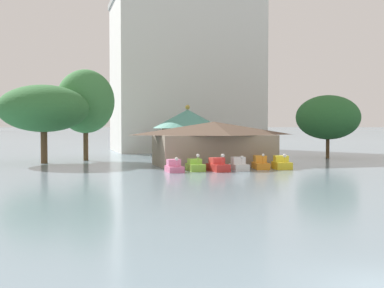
{
  "coord_description": "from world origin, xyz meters",
  "views": [
    {
      "loc": [
        -9.09,
        -11.97,
        4.7
      ],
      "look_at": [
        1.68,
        26.93,
        3.14
      ],
      "focal_mm": 46.67,
      "sensor_mm": 36.0,
      "label": 1
    }
  ],
  "objects_px": {
    "boathouse": "(214,142)",
    "shoreline_tree_tall_left": "(44,109)",
    "pedal_boat_lime": "(195,166)",
    "green_roof_pavilion": "(188,129)",
    "shoreline_tree_mid": "(85,102)",
    "pedal_boat_red": "(218,166)",
    "pedal_boat_pink": "(174,167)",
    "pedal_boat_yellow": "(282,164)",
    "background_building_block": "(185,75)",
    "pedal_boat_orange": "(260,164)",
    "shoreline_tree_right": "(328,117)",
    "pedal_boat_white": "(239,165)"
  },
  "relations": [
    {
      "from": "shoreline_tree_mid",
      "to": "pedal_boat_red",
      "type": "bearing_deg",
      "value": -57.75
    },
    {
      "from": "shoreline_tree_right",
      "to": "pedal_boat_lime",
      "type": "bearing_deg",
      "value": -150.06
    },
    {
      "from": "pedal_boat_orange",
      "to": "shoreline_tree_mid",
      "type": "xyz_separation_m",
      "value": [
        -17.27,
        17.56,
        7.21
      ]
    },
    {
      "from": "pedal_boat_pink",
      "to": "pedal_boat_yellow",
      "type": "height_order",
      "value": "pedal_boat_yellow"
    },
    {
      "from": "pedal_boat_orange",
      "to": "shoreline_tree_right",
      "type": "relative_size",
      "value": 0.36
    },
    {
      "from": "shoreline_tree_tall_left",
      "to": "shoreline_tree_mid",
      "type": "distance_m",
      "value": 6.39
    },
    {
      "from": "pedal_boat_pink",
      "to": "pedal_boat_red",
      "type": "relative_size",
      "value": 0.83
    },
    {
      "from": "pedal_boat_red",
      "to": "shoreline_tree_mid",
      "type": "xyz_separation_m",
      "value": [
        -11.99,
        19.0,
        7.21
      ]
    },
    {
      "from": "pedal_boat_white",
      "to": "pedal_boat_orange",
      "type": "relative_size",
      "value": 0.74
    },
    {
      "from": "shoreline_tree_right",
      "to": "background_building_block",
      "type": "height_order",
      "value": "background_building_block"
    },
    {
      "from": "pedal_boat_pink",
      "to": "pedal_boat_red",
      "type": "bearing_deg",
      "value": 84.17
    },
    {
      "from": "pedal_boat_red",
      "to": "pedal_boat_yellow",
      "type": "height_order",
      "value": "pedal_boat_red"
    },
    {
      "from": "pedal_boat_lime",
      "to": "pedal_boat_red",
      "type": "bearing_deg",
      "value": 65.25
    },
    {
      "from": "pedal_boat_lime",
      "to": "green_roof_pavilion",
      "type": "distance_m",
      "value": 23.37
    },
    {
      "from": "boathouse",
      "to": "shoreline_tree_tall_left",
      "type": "bearing_deg",
      "value": 156.35
    },
    {
      "from": "boathouse",
      "to": "shoreline_tree_tall_left",
      "type": "xyz_separation_m",
      "value": [
        -19.06,
        8.35,
        4.01
      ]
    },
    {
      "from": "green_roof_pavilion",
      "to": "shoreline_tree_right",
      "type": "relative_size",
      "value": 1.16
    },
    {
      "from": "green_roof_pavilion",
      "to": "pedal_boat_white",
      "type": "bearing_deg",
      "value": -91.62
    },
    {
      "from": "pedal_boat_orange",
      "to": "shoreline_tree_right",
      "type": "height_order",
      "value": "shoreline_tree_right"
    },
    {
      "from": "pedal_boat_lime",
      "to": "boathouse",
      "type": "relative_size",
      "value": 0.19
    },
    {
      "from": "pedal_boat_lime",
      "to": "pedal_boat_red",
      "type": "height_order",
      "value": "pedal_boat_red"
    },
    {
      "from": "boathouse",
      "to": "shoreline_tree_mid",
      "type": "bearing_deg",
      "value": 139.35
    },
    {
      "from": "shoreline_tree_tall_left",
      "to": "background_building_block",
      "type": "bearing_deg",
      "value": 45.83
    },
    {
      "from": "pedal_boat_white",
      "to": "shoreline_tree_mid",
      "type": "xyz_separation_m",
      "value": [
        -14.44,
        18.49,
        7.22
      ]
    },
    {
      "from": "pedal_boat_yellow",
      "to": "shoreline_tree_mid",
      "type": "relative_size",
      "value": 0.23
    },
    {
      "from": "pedal_boat_lime",
      "to": "green_roof_pavilion",
      "type": "relative_size",
      "value": 0.26
    },
    {
      "from": "pedal_boat_pink",
      "to": "pedal_boat_yellow",
      "type": "distance_m",
      "value": 11.82
    },
    {
      "from": "pedal_boat_pink",
      "to": "boathouse",
      "type": "xyz_separation_m",
      "value": [
        6.33,
        6.66,
        2.16
      ]
    },
    {
      "from": "shoreline_tree_right",
      "to": "pedal_boat_yellow",
      "type": "bearing_deg",
      "value": -134.85
    },
    {
      "from": "pedal_boat_pink",
      "to": "pedal_boat_lime",
      "type": "height_order",
      "value": "pedal_boat_lime"
    },
    {
      "from": "shoreline_tree_tall_left",
      "to": "pedal_boat_pink",
      "type": "bearing_deg",
      "value": -49.7
    },
    {
      "from": "background_building_block",
      "to": "pedal_boat_red",
      "type": "bearing_deg",
      "value": -99.97
    },
    {
      "from": "pedal_boat_white",
      "to": "boathouse",
      "type": "distance_m",
      "value": 6.95
    },
    {
      "from": "background_building_block",
      "to": "green_roof_pavilion",
      "type": "bearing_deg",
      "value": -103.33
    },
    {
      "from": "pedal_boat_red",
      "to": "pedal_boat_yellow",
      "type": "distance_m",
      "value": 7.38
    },
    {
      "from": "pedal_boat_red",
      "to": "green_roof_pavilion",
      "type": "relative_size",
      "value": 0.28
    },
    {
      "from": "pedal_boat_pink",
      "to": "background_building_block",
      "type": "height_order",
      "value": "background_building_block"
    },
    {
      "from": "pedal_boat_pink",
      "to": "pedal_boat_orange",
      "type": "xyz_separation_m",
      "value": [
        9.74,
        1.01,
        0.06
      ]
    },
    {
      "from": "shoreline_tree_mid",
      "to": "shoreline_tree_right",
      "type": "distance_m",
      "value": 33.37
    },
    {
      "from": "pedal_boat_orange",
      "to": "boathouse",
      "type": "height_order",
      "value": "boathouse"
    },
    {
      "from": "background_building_block",
      "to": "pedal_boat_orange",
      "type": "bearing_deg",
      "value": -92.69
    },
    {
      "from": "green_roof_pavilion",
      "to": "pedal_boat_pink",
      "type": "bearing_deg",
      "value": -108.12
    },
    {
      "from": "pedal_boat_orange",
      "to": "green_roof_pavilion",
      "type": "bearing_deg",
      "value": -163.24
    },
    {
      "from": "pedal_boat_yellow",
      "to": "boathouse",
      "type": "xyz_separation_m",
      "value": [
        -5.49,
        6.48,
        2.09
      ]
    },
    {
      "from": "background_building_block",
      "to": "pedal_boat_yellow",
      "type": "bearing_deg",
      "value": -89.65
    },
    {
      "from": "pedal_boat_pink",
      "to": "green_roof_pavilion",
      "type": "relative_size",
      "value": 0.23
    },
    {
      "from": "pedal_boat_yellow",
      "to": "background_building_block",
      "type": "xyz_separation_m",
      "value": [
        -0.24,
        39.84,
        13.21
      ]
    },
    {
      "from": "pedal_boat_white",
      "to": "shoreline_tree_mid",
      "type": "height_order",
      "value": "shoreline_tree_mid"
    },
    {
      "from": "pedal_boat_orange",
      "to": "shoreline_tree_right",
      "type": "distance_m",
      "value": 20.99
    },
    {
      "from": "pedal_boat_white",
      "to": "shoreline_tree_mid",
      "type": "relative_size",
      "value": 0.2
    }
  ]
}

